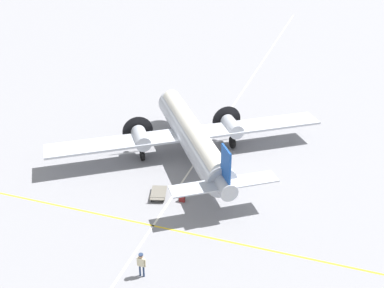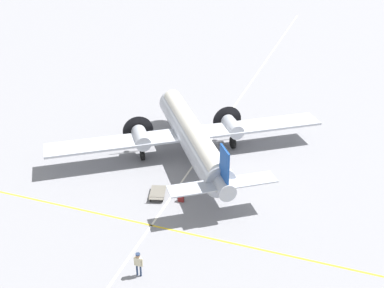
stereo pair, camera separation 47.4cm
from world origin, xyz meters
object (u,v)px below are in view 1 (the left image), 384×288
at_px(suitcase_upright_spare, 183,198).
at_px(baggage_cart, 158,193).
at_px(suitcase_near_door, 182,199).
at_px(crew_foreground, 141,262).
at_px(airliner_main, 191,133).

height_order(suitcase_upright_spare, baggage_cart, baggage_cart).
bearing_deg(suitcase_near_door, baggage_cart, 176.88).
xyz_separation_m(crew_foreground, suitcase_near_door, (-0.39, 8.39, -0.82)).
xyz_separation_m(airliner_main, baggage_cart, (-0.40, -6.64, -2.15)).
bearing_deg(suitcase_upright_spare, baggage_cart, -177.74).
bearing_deg(suitcase_upright_spare, suitcase_near_door, -87.64).
xyz_separation_m(suitcase_near_door, suitcase_upright_spare, (-0.01, 0.19, -0.04)).
bearing_deg(suitcase_near_door, suitcase_upright_spare, 92.36).
height_order(suitcase_near_door, suitcase_upright_spare, suitcase_near_door).
xyz_separation_m(airliner_main, suitcase_near_door, (1.58, -6.75, -2.17)).
height_order(suitcase_near_door, baggage_cart, same).
bearing_deg(baggage_cart, suitcase_near_door, -109.25).
distance_m(airliner_main, crew_foreground, 15.33).
bearing_deg(airliner_main, suitcase_upright_spare, 158.80).
distance_m(crew_foreground, suitcase_upright_spare, 8.63).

